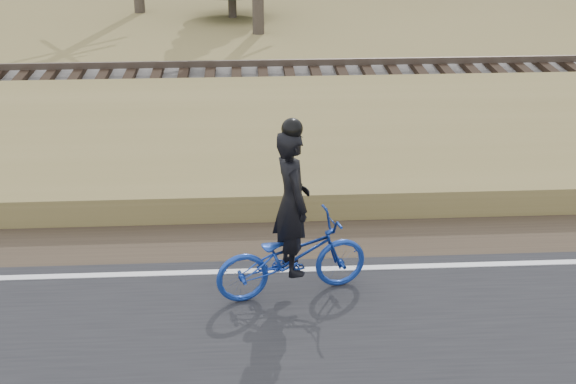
{
  "coord_description": "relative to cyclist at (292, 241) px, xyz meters",
  "views": [
    {
      "loc": [
        -3.43,
        -9.33,
        5.54
      ],
      "look_at": [
        -2.87,
        0.5,
        1.1
      ],
      "focal_mm": 50.0,
      "sensor_mm": 36.0,
      "label": 1
    }
  ],
  "objects": [
    {
      "name": "ground",
      "position": [
        2.87,
        0.37,
        -0.82
      ],
      "size": [
        120.0,
        120.0,
        0.0
      ],
      "primitive_type": "plane",
      "color": "olive",
      "rests_on": "ground"
    },
    {
      "name": "embankment",
      "position": [
        2.87,
        4.57,
        -0.6
      ],
      "size": [
        120.0,
        5.0,
        0.44
      ],
      "primitive_type": "cube",
      "color": "olive",
      "rests_on": "ground"
    },
    {
      "name": "railroad",
      "position": [
        2.87,
        8.37,
        -0.29
      ],
      "size": [
        120.0,
        2.4,
        0.29
      ],
      "color": "black",
      "rests_on": "ballast"
    },
    {
      "name": "ballast",
      "position": [
        2.87,
        8.37,
        -0.59
      ],
      "size": [
        120.0,
        3.0,
        0.45
      ],
      "primitive_type": "cube",
      "color": "slate",
      "rests_on": "ground"
    },
    {
      "name": "shoulder",
      "position": [
        2.87,
        1.57,
        -0.8
      ],
      "size": [
        120.0,
        1.6,
        0.04
      ],
      "primitive_type": "cube",
      "color": "#473A2B",
      "rests_on": "ground"
    },
    {
      "name": "cyclist",
      "position": [
        0.0,
        0.0,
        0.0
      ],
      "size": [
        2.1,
        1.17,
        2.39
      ],
      "rotation": [
        0.0,
        0.0,
        1.82
      ],
      "color": "navy",
      "rests_on": "road"
    },
    {
      "name": "edge_line",
      "position": [
        2.87,
        0.57,
        -0.75
      ],
      "size": [
        120.0,
        0.12,
        0.01
      ],
      "primitive_type": "cube",
      "color": "silver",
      "rests_on": "road"
    }
  ]
}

